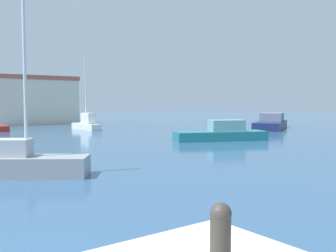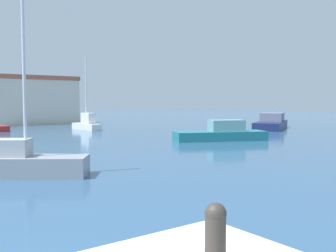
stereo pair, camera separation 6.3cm
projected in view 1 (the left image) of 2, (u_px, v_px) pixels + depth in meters
The scene contains 7 objects.
water at pixel (141, 138), 29.49m from camera, with size 160.00×160.00×0.00m, color #2D5175.
mooring_bollard at pixel (221, 230), 4.18m from camera, with size 0.24×0.24×0.64m.
motorboat_navy_mid_harbor at pixel (271, 123), 39.69m from camera, with size 7.89×6.14×1.57m.
motorboat_teal_distant_east at pixel (222, 133), 27.77m from camera, with size 6.72×4.36×1.45m.
sailboat_white_distant_north at pixel (87, 123), 37.98m from camera, with size 1.27×4.17×7.12m.
sailboat_grey_outer_mooring at pixel (24, 162), 14.58m from camera, with size 4.50×3.76×7.65m.
waterfront_apartments at pixel (27, 100), 47.83m from camera, with size 10.80×6.88×5.76m.
Camera 1 is at (-0.96, -4.74, 2.81)m, focal length 42.01 mm.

